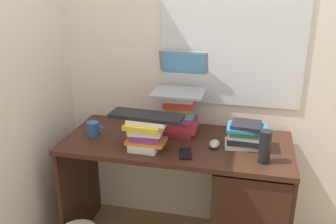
{
  "coord_description": "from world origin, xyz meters",
  "views": [
    {
      "loc": [
        0.41,
        -2.0,
        1.71
      ],
      "look_at": [
        -0.06,
        0.01,
        0.95
      ],
      "focal_mm": 39.24,
      "sensor_mm": 36.0,
      "label": 1
    }
  ],
  "objects": [
    {
      "name": "computer_mouse",
      "position": [
        0.23,
        -0.03,
        0.79
      ],
      "size": [
        0.06,
        0.1,
        0.04
      ],
      "primitive_type": "ellipsoid",
      "color": "#A5A8AD",
      "rests_on": "desk"
    },
    {
      "name": "wall_back",
      "position": [
        0.0,
        0.35,
        1.3
      ],
      "size": [
        6.0,
        0.06,
        2.6
      ],
      "color": "silver",
      "rests_on": "ground"
    },
    {
      "name": "book_stack_side",
      "position": [
        0.4,
        0.0,
        0.85
      ],
      "size": [
        0.24,
        0.17,
        0.15
      ],
      "color": "white",
      "rests_on": "desk"
    },
    {
      "name": "desk",
      "position": [
        0.35,
        -0.02,
        0.42
      ],
      "size": [
        1.38,
        0.61,
        0.77
      ],
      "color": "#381E14",
      "rests_on": "ground"
    },
    {
      "name": "book_stack_tall",
      "position": [
        -0.02,
        0.13,
        0.9
      ],
      "size": [
        0.26,
        0.21,
        0.26
      ],
      "color": "#B22D33",
      "rests_on": "desk"
    },
    {
      "name": "laptop",
      "position": [
        -0.02,
        0.2,
        1.09
      ],
      "size": [
        0.32,
        0.35,
        0.24
      ],
      "color": "gray",
      "rests_on": "book_stack_tall"
    },
    {
      "name": "keyboard",
      "position": [
        -0.15,
        -0.14,
        0.98
      ],
      "size": [
        0.43,
        0.17,
        0.02
      ],
      "primitive_type": "cube",
      "rotation": [
        0.0,
        0.0,
        -0.07
      ],
      "color": "black",
      "rests_on": "book_stack_keyboard_riser"
    },
    {
      "name": "book_stack_keyboard_riser",
      "position": [
        -0.15,
        -0.14,
        0.88
      ],
      "size": [
        0.24,
        0.21,
        0.19
      ],
      "color": "white",
      "rests_on": "desk"
    },
    {
      "name": "wall_left",
      "position": [
        -0.87,
        0.0,
        1.3
      ],
      "size": [
        0.05,
        6.0,
        2.6
      ],
      "primitive_type": "cube",
      "color": "beige",
      "rests_on": "ground"
    },
    {
      "name": "water_bottle",
      "position": [
        0.51,
        -0.16,
        0.86
      ],
      "size": [
        0.07,
        0.07,
        0.18
      ],
      "primitive_type": "cylinder",
      "color": "black",
      "rests_on": "desk"
    },
    {
      "name": "cell_phone",
      "position": [
        0.08,
        -0.17,
        0.78
      ],
      "size": [
        0.09,
        0.15,
        0.01
      ],
      "primitive_type": "cube",
      "rotation": [
        0.0,
        0.0,
        0.2
      ],
      "color": "black",
      "rests_on": "desk"
    },
    {
      "name": "mug",
      "position": [
        -0.53,
        -0.04,
        0.82
      ],
      "size": [
        0.11,
        0.07,
        0.09
      ],
      "color": "#265999",
      "rests_on": "desk"
    }
  ]
}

